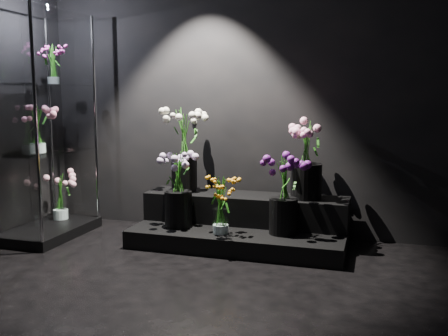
% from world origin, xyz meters
% --- Properties ---
extents(floor, '(4.00, 4.00, 0.00)m').
position_xyz_m(floor, '(0.00, 0.00, 0.00)').
color(floor, black).
rests_on(floor, ground).
extents(wall_back, '(4.00, 0.00, 4.00)m').
position_xyz_m(wall_back, '(0.00, 2.00, 1.40)').
color(wall_back, black).
rests_on(wall_back, floor).
extents(display_riser, '(1.83, 0.81, 0.41)m').
position_xyz_m(display_riser, '(0.06, 1.63, 0.17)').
color(display_riser, black).
rests_on(display_riser, floor).
extents(display_case, '(0.56, 0.93, 2.04)m').
position_xyz_m(display_case, '(-1.70, 1.30, 1.02)').
color(display_case, black).
rests_on(display_case, floor).
extents(bouquet_orange_bells, '(0.25, 0.25, 0.47)m').
position_xyz_m(bouquet_orange_bells, '(-0.04, 1.32, 0.39)').
color(bouquet_orange_bells, white).
rests_on(bouquet_orange_bells, display_riser).
extents(bouquet_lilac, '(0.44, 0.44, 0.66)m').
position_xyz_m(bouquet_lilac, '(-0.46, 1.42, 0.53)').
color(bouquet_lilac, black).
rests_on(bouquet_lilac, display_riser).
extents(bouquet_purple, '(0.37, 0.37, 0.65)m').
position_xyz_m(bouquet_purple, '(0.46, 1.47, 0.52)').
color(bouquet_purple, black).
rests_on(bouquet_purple, display_riser).
extents(bouquet_cream_roses, '(0.50, 0.50, 0.77)m').
position_xyz_m(bouquet_cream_roses, '(-0.54, 1.77, 0.86)').
color(bouquet_cream_roses, black).
rests_on(bouquet_cream_roses, display_riser).
extents(bouquet_pink_roses, '(0.43, 0.43, 0.68)m').
position_xyz_m(bouquet_pink_roses, '(0.61, 1.74, 0.78)').
color(bouquet_pink_roses, black).
rests_on(bouquet_pink_roses, display_riser).
extents(bouquet_case_pink, '(0.33, 0.33, 0.42)m').
position_xyz_m(bouquet_case_pink, '(-1.67, 1.15, 1.02)').
color(bouquet_case_pink, white).
rests_on(bouquet_case_pink, display_case).
extents(bouquet_case_magenta, '(0.27, 0.27, 0.35)m').
position_xyz_m(bouquet_case_magenta, '(-1.69, 1.45, 1.58)').
color(bouquet_case_magenta, white).
rests_on(bouquet_case_magenta, display_case).
extents(bouquet_case_base_pink, '(0.38, 0.38, 0.45)m').
position_xyz_m(bouquet_case_base_pink, '(-1.76, 1.55, 0.34)').
color(bouquet_case_base_pink, white).
rests_on(bouquet_case_base_pink, display_case).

